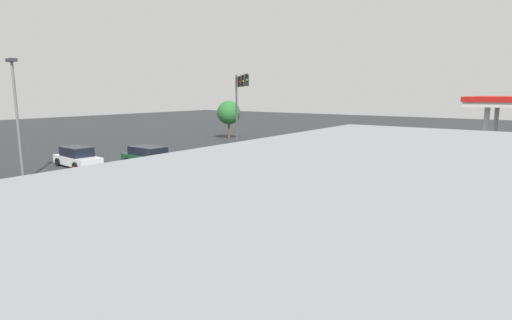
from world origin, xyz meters
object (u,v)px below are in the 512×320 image
at_px(car_3, 149,157).
at_px(traffic_signal_mast, 240,95).
at_px(car_5, 214,165).
at_px(pedestrian, 413,158).
at_px(car_2, 154,217).
at_px(tree_corner_a, 229,113).
at_px(car_1, 338,168).
at_px(street_light_pole_a, 16,108).
at_px(fire_hydrant, 74,173).
at_px(car_4, 77,157).

bearing_deg(car_3, traffic_signal_mast, 75.40).
xyz_separation_m(car_5, pedestrian, (10.02, 10.12, 0.11)).
relative_size(car_2, car_3, 1.06).
xyz_separation_m(car_2, pedestrian, (4.46, 19.74, 0.14)).
height_order(car_2, tree_corner_a, tree_corner_a).
xyz_separation_m(car_1, street_light_pole_a, (-15.95, -11.97, 3.79)).
height_order(street_light_pole_a, fire_hydrant, street_light_pole_a).
relative_size(traffic_signal_mast, car_3, 1.55).
bearing_deg(car_1, car_4, 19.36).
xyz_separation_m(car_3, street_light_pole_a, (-2.24, -8.11, 3.83)).
height_order(car_5, street_light_pole_a, street_light_pole_a).
height_order(car_4, pedestrian, pedestrian).
bearing_deg(pedestrian, fire_hydrant, -2.31).
height_order(car_1, car_3, car_1).
bearing_deg(car_1, traffic_signal_mast, -23.51).
relative_size(car_1, fire_hydrant, 5.40).
relative_size(car_5, tree_corner_a, 1.06).
height_order(car_2, car_5, car_5).
height_order(car_1, pedestrian, pedestrian).
height_order(car_2, street_light_pole_a, street_light_pole_a).
bearing_deg(car_3, car_5, 0.55).
bearing_deg(car_2, car_5, 28.80).
relative_size(car_1, car_2, 0.95).
bearing_deg(fire_hydrant, traffic_signal_mast, 81.19).
distance_m(car_3, fire_hydrant, 6.06).
distance_m(car_2, fire_hydrant, 12.65).
xyz_separation_m(traffic_signal_mast, street_light_pole_a, (-4.54, -16.33, -0.76)).
distance_m(traffic_signal_mast, street_light_pole_a, 16.96).
bearing_deg(tree_corner_a, fire_hydrant, -73.74).
distance_m(car_3, pedestrian, 19.47).
bearing_deg(car_3, tree_corner_a, 112.21).
relative_size(car_5, street_light_pole_a, 0.64).
bearing_deg(car_1, car_2, 81.03).
bearing_deg(car_3, pedestrian, 32.18).
bearing_deg(car_5, tree_corner_a, 122.84).
xyz_separation_m(street_light_pole_a, tree_corner_a, (-4.57, 25.69, -1.42)).
height_order(car_1, fire_hydrant, car_1).
distance_m(car_2, street_light_pole_a, 15.02).
relative_size(car_2, street_light_pole_a, 0.65).
bearing_deg(car_1, pedestrian, -118.04).
relative_size(car_1, pedestrian, 2.91).
xyz_separation_m(car_2, car_3, (-12.20, 9.68, -0.02)).
bearing_deg(pedestrian, car_1, 18.05).
bearing_deg(pedestrian, tree_corner_a, -64.27).
height_order(car_4, fire_hydrant, car_4).
distance_m(traffic_signal_mast, car_4, 14.02).
bearing_deg(car_3, fire_hydrant, -88.06).
bearing_deg(fire_hydrant, street_light_pole_a, -138.55).
height_order(traffic_signal_mast, car_4, traffic_signal_mast).
height_order(car_3, car_4, car_4).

